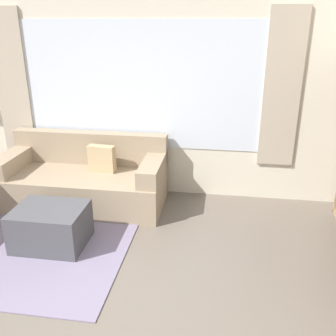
# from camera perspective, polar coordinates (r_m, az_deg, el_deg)

# --- Properties ---
(wall_back) EXTENTS (6.93, 0.11, 2.70)m
(wall_back) POSITION_cam_1_polar(r_m,az_deg,el_deg) (4.92, -4.10, 11.30)
(wall_back) COLOR beige
(wall_back) RESTS_ON ground_plane
(area_rug) EXTENTS (2.92, 2.18, 0.01)m
(area_rug) POSITION_cam_1_polar(r_m,az_deg,el_deg) (4.61, -24.06, -9.34)
(area_rug) COLOR slate
(area_rug) RESTS_ON ground_plane
(couch_main) EXTENTS (2.08, 0.93, 0.86)m
(couch_main) POSITION_cam_1_polar(r_m,az_deg,el_deg) (4.96, -12.64, -1.76)
(couch_main) COLOR gray
(couch_main) RESTS_ON ground_plane
(ottoman) EXTENTS (0.73, 0.57, 0.43)m
(ottoman) POSITION_cam_1_polar(r_m,az_deg,el_deg) (4.15, -17.41, -8.55)
(ottoman) COLOR #47474C
(ottoman) RESTS_ON ground_plane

